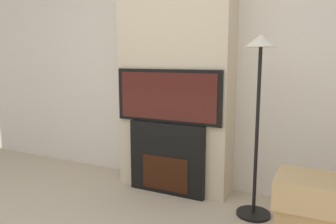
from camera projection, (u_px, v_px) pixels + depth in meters
wall_back at (184, 60)px, 3.50m from camera, size 6.00×0.06×2.70m
chimney_breast at (176, 60)px, 3.32m from camera, size 1.18×0.35×2.70m
fireplace at (168, 158)px, 3.32m from camera, size 0.81×0.15×0.73m
television at (168, 96)px, 3.22m from camera, size 1.12×0.07×0.53m
floor_lamp at (259, 91)px, 2.70m from camera, size 0.29×0.29×1.55m
box_stack at (309, 214)px, 2.24m from camera, size 0.48×0.42×0.58m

